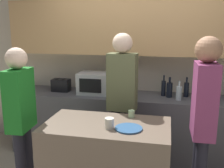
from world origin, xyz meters
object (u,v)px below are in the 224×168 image
Objects in this scene: bottle_0 at (164,88)px; toaster at (61,85)px; bottle_6 at (210,91)px; person_center at (21,112)px; person_right at (203,114)px; cup_0 at (132,114)px; bottle_3 at (186,89)px; bottle_2 at (179,93)px; bottle_5 at (203,93)px; person_left at (122,93)px; microwave at (97,83)px; bottle_1 at (169,90)px; bottle_4 at (195,91)px; plate_on_island at (129,128)px; cup_1 at (109,123)px.

toaster is at bearing -178.01° from bottle_0.
bottle_6 is at bearing 0.41° from toaster.
person_center is (-2.03, -1.25, -0.03)m from bottle_6.
bottle_0 is 0.17× the size of person_right.
bottle_6 is 1.32m from cup_0.
person_center reaches higher than bottle_3.
toaster reaches higher than cup_0.
bottle_2 reaches higher than bottle_5.
bottle_3 is 0.15× the size of person_left.
bottle_5 is at bearing -7.97° from person_right.
person_center is 1.81m from person_right.
microwave is at bearing -0.16° from toaster.
bottle_0 is at bearing 1.99° from toaster.
bottle_0 is 1.05× the size of bottle_1.
bottle_2 reaches higher than toaster.
person_center reaches higher than bottle_4.
bottle_1 is 1.08× the size of plate_on_island.
bottle_4 reaches higher than cup_1.
person_right is at bearing -75.32° from bottle_1.
plate_on_island is at bearing 5.24° from cup_1.
cup_1 is (-0.55, -1.27, -0.05)m from bottle_1.
person_center is (-1.62, -1.11, -0.01)m from bottle_2.
person_right reaches higher than microwave.
bottle_4 is at bearing 55.02° from cup_1.
bottle_1 is 0.93× the size of bottle_4.
bottle_2 is 0.21m from bottle_3.
person_right reaches higher than bottle_0.
bottle_0 reaches higher than cup_1.
bottle_5 is at bearing -146.55° from person_left.
person_right is (1.88, -1.16, 0.08)m from toaster.
bottle_3 is at bearing 136.58° from bottle_4.
person_left reaches higher than bottle_5.
bottle_4 reaches higher than bottle_5.
cup_0 is at bearing -121.61° from bottle_3.
bottle_4 is 2.19m from person_center.
microwave is 1.33m from person_center.
bottle_6 reaches higher than plate_on_island.
person_right is at bearing -18.16° from cup_0.
bottle_0 is 0.52m from bottle_5.
microwave and bottle_4 have the same top height.
bottle_6 is (0.30, -0.05, 0.00)m from bottle_3.
bottle_3 is 0.14m from bottle_4.
cup_0 is at bearing -107.37° from bottle_0.
bottle_3 is at bearing 2.08° from toaster.
bottle_6 is at bearing -9.47° from bottle_3.
cup_1 is (-0.47, -1.33, -0.05)m from bottle_0.
bottle_1 is at bearing 66.57° from cup_1.
toaster is 0.95× the size of bottle_3.
bottle_6 is 1.20m from person_right.
microwave reaches higher than bottle_6.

